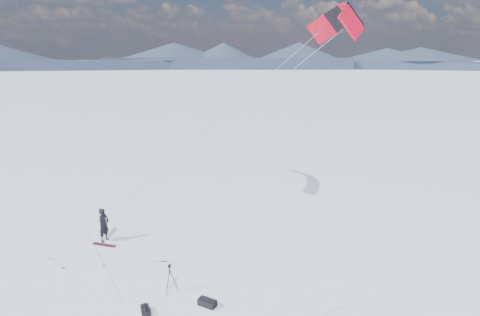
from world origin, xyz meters
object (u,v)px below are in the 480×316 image
(gear_bag_b, at_px, (145,310))
(tripod, at_px, (170,275))
(snowkiter, at_px, (105,241))
(snowboard, at_px, (104,245))
(gear_bag_a, at_px, (207,303))

(gear_bag_b, bearing_deg, tripod, 132.11)
(snowkiter, relative_size, snowboard, 1.36)
(snowkiter, distance_m, gear_bag_b, 7.24)
(snowkiter, xyz_separation_m, tripod, (5.66, -3.26, 0.83))
(snowkiter, distance_m, tripod, 6.58)
(snowkiter, xyz_separation_m, gear_bag_a, (7.48, -3.64, 0.14))
(gear_bag_a, distance_m, gear_bag_b, 2.40)
(snowkiter, bearing_deg, tripod, -116.25)
(snowkiter, height_order, gear_bag_a, snowkiter)
(gear_bag_a, bearing_deg, snowkiter, 165.01)
(snowboard, xyz_separation_m, gear_bag_a, (7.21, -3.18, 0.13))
(gear_bag_a, bearing_deg, gear_bag_b, -139.28)
(snowboard, height_order, gear_bag_a, gear_bag_a)
(snowboard, height_order, gear_bag_b, gear_bag_b)
(snowboard, height_order, tripod, tripod)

